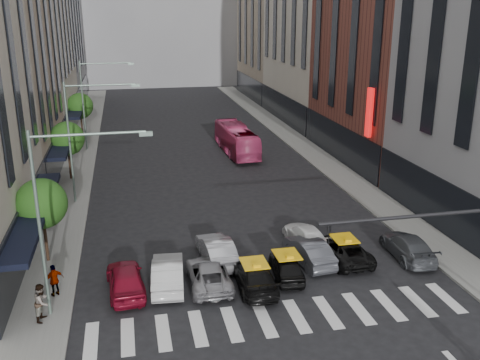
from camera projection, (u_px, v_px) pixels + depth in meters
ground at (294, 335)px, 24.23m from camera, size 160.00×160.00×0.00m
sidewalk_left at (78, 166)px, 49.79m from camera, size 3.00×96.00×0.15m
sidewalk_right at (312, 153)px, 54.41m from camera, size 3.00×96.00×0.15m
building_left_d at (46, 1)px, 76.64m from camera, size 8.00×18.00×30.00m
building_right_b at (386, 21)px, 48.75m from camera, size 8.00×18.00×26.00m
building_right_d at (274, 8)px, 83.77m from camera, size 8.00×18.00×28.00m
tree_near at (41, 204)px, 30.03m from camera, size 2.88×2.88×4.95m
tree_mid at (67, 139)px, 44.91m from camera, size 2.88×2.88×4.95m
tree_far at (80, 106)px, 59.79m from camera, size 2.88×2.88×4.95m
streetlamp_near at (59, 200)px, 24.11m from camera, size 5.38×0.25×9.00m
streetlamp_mid at (82, 126)px, 38.99m from camera, size 5.38×0.25×9.00m
streetlamp_far at (92, 93)px, 53.87m from camera, size 5.38×0.25×9.00m
traffic_signal at (472, 239)px, 23.47m from camera, size 10.10×0.20×6.00m
liberty_sign at (369, 113)px, 43.51m from camera, size 0.30×0.70×4.00m
car_red at (125, 279)px, 27.68m from camera, size 2.18×4.64×1.53m
car_white_front at (168, 273)px, 28.33m from camera, size 2.03×4.77×1.53m
car_silver at (209, 274)px, 28.46m from camera, size 2.25×4.74×1.31m
taxi_left at (254, 275)px, 28.20m from camera, size 2.05×4.84×1.39m
taxi_center at (287, 266)px, 29.29m from camera, size 1.97×4.03×1.32m
car_grey_mid at (309, 251)px, 30.96m from camera, size 2.00×4.53×1.44m
taxi_right at (344, 249)px, 31.33m from camera, size 2.28×4.77×1.31m
car_grey_curb at (408, 246)px, 31.62m from camera, size 2.29×4.95×1.40m
car_row2_left at (217, 250)px, 31.01m from camera, size 1.96×4.73×1.52m
car_row2_right at (305, 234)px, 33.46m from camera, size 2.15×4.41×1.23m
bus at (236, 139)px, 54.07m from camera, size 2.77×10.33×2.85m
pedestrian_near at (42, 302)px, 24.91m from camera, size 0.90×1.05×1.85m
pedestrian_far at (54, 280)px, 27.06m from camera, size 1.07×0.87×1.71m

